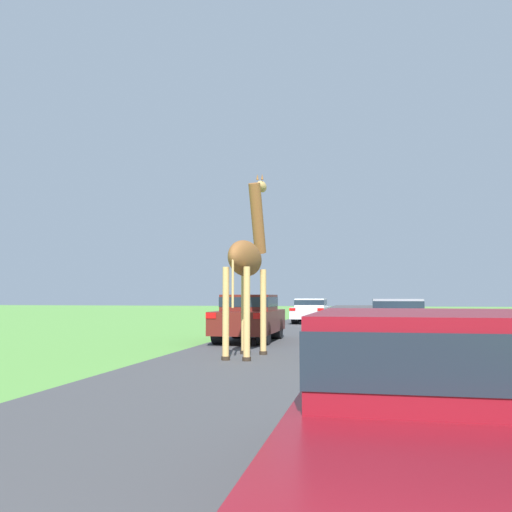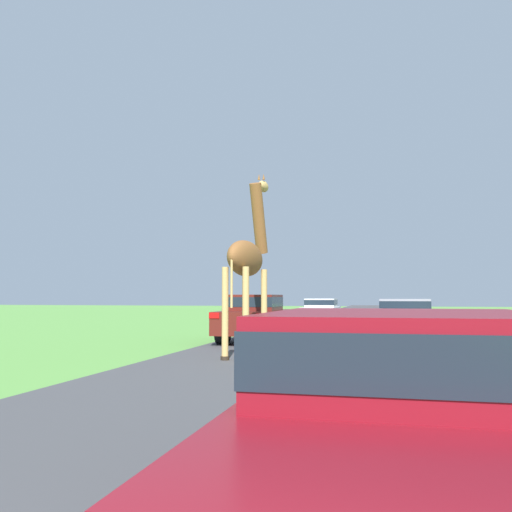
% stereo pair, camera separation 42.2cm
% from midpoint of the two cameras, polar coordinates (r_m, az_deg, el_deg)
% --- Properties ---
extents(road, '(8.35, 120.00, 0.00)m').
position_cam_midpoint_polar(road, '(29.88, 11.68, -6.95)').
color(road, '#424244').
rests_on(road, ground).
extents(giraffe_near_road, '(0.82, 2.71, 4.71)m').
position_cam_midpoint_polar(giraffe_near_road, '(13.20, 0.04, -0.33)').
color(giraffe_near_road, tan).
rests_on(giraffe_near_road, ground).
extents(car_lead_maroon, '(1.88, 4.62, 1.35)m').
position_cam_midpoint_polar(car_lead_maroon, '(3.84, 18.40, -14.77)').
color(car_lead_maroon, maroon).
rests_on(car_lead_maroon, ground).
extents(car_queue_right, '(1.71, 4.11, 1.50)m').
position_cam_midpoint_polar(car_queue_right, '(17.59, 0.50, -6.38)').
color(car_queue_right, '#561914').
rests_on(car_queue_right, ground).
extents(car_queue_left, '(1.87, 4.48, 1.36)m').
position_cam_midpoint_polar(car_queue_left, '(20.07, 15.92, -6.17)').
color(car_queue_left, gray).
rests_on(car_queue_left, ground).
extents(car_far_ahead, '(1.75, 4.81, 1.32)m').
position_cam_midpoint_polar(car_far_ahead, '(30.11, 7.29, -5.62)').
color(car_far_ahead, silver).
rests_on(car_far_ahead, ground).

